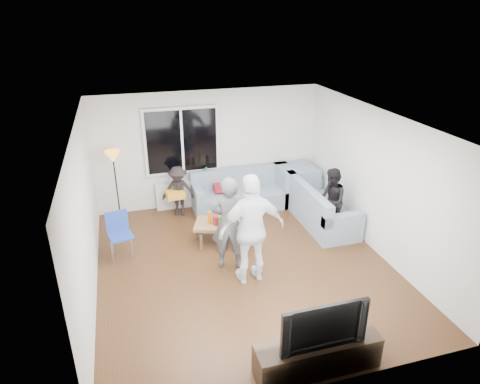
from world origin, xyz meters
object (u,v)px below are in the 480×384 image
object	(u,v)px
side_chair	(121,236)
floor_lamp	(117,188)
sofa_right_section	(322,204)
coffee_table	(224,232)
sofa_back_section	(244,190)
player_left	(229,223)
television	(321,322)
tv_console	(317,356)
player_right	(252,230)
spectator_right	(331,201)
spectator_back	(179,191)

from	to	relation	value
side_chair	floor_lamp	bearing A→B (deg)	76.45
floor_lamp	sofa_right_section	bearing A→B (deg)	-16.74
coffee_table	side_chair	xyz separation A→B (m)	(-1.91, -0.03, 0.23)
sofa_back_section	sofa_right_section	bearing A→B (deg)	-40.84
coffee_table	floor_lamp	bearing A→B (deg)	143.25
sofa_back_section	player_left	xyz separation A→B (m)	(-0.93, -2.22, 0.42)
side_chair	floor_lamp	size ratio (longest dim) A/B	0.55
side_chair	television	size ratio (longest dim) A/B	0.78
floor_lamp	tv_console	distance (m)	5.36
player_right	television	distance (m)	2.09
spectator_right	television	distance (m)	3.70
player_right	spectator_back	xyz separation A→B (m)	(-0.79, 2.73, -0.38)
sofa_back_section	coffee_table	world-z (taller)	sofa_back_section
side_chair	television	distance (m)	4.07
sofa_back_section	player_left	size ratio (longest dim) A/B	1.36
spectator_right	spectator_back	xyz separation A→B (m)	(-2.81, 1.57, -0.11)
side_chair	tv_console	xyz separation A→B (m)	(2.26, -3.37, -0.21)
floor_lamp	tv_console	size ratio (longest dim) A/B	0.97
sofa_back_section	side_chair	distance (m)	3.06
coffee_table	sofa_back_section	bearing A→B (deg)	59.43
spectator_right	sofa_back_section	bearing A→B (deg)	-124.29
spectator_right	tv_console	world-z (taller)	spectator_right
tv_console	television	bearing A→B (deg)	0.00
coffee_table	player_right	xyz separation A→B (m)	(0.14, -1.33, 0.74)
sofa_back_section	side_chair	world-z (taller)	side_chair
floor_lamp	spectator_back	bearing A→B (deg)	-1.29
spectator_back	side_chair	bearing A→B (deg)	-114.96
side_chair	spectator_back	bearing A→B (deg)	35.03
player_right	spectator_back	bearing A→B (deg)	-77.58
spectator_right	tv_console	xyz separation A→B (m)	(-1.81, -3.23, -0.45)
sofa_back_section	television	world-z (taller)	television
player_right	spectator_right	distance (m)	2.34
coffee_table	floor_lamp	distance (m)	2.46
player_left	spectator_right	world-z (taller)	player_left
coffee_table	spectator_back	world-z (taller)	spectator_back
floor_lamp	television	bearing A→B (deg)	-64.92
floor_lamp	spectator_right	size ratio (longest dim) A/B	1.17
player_right	spectator_right	world-z (taller)	player_right
side_chair	floor_lamp	xyz separation A→B (m)	(0.00, 1.46, 0.35)
side_chair	player_left	size ratio (longest dim) A/B	0.51
coffee_table	spectator_right	size ratio (longest dim) A/B	0.83
sofa_back_section	player_left	bearing A→B (deg)	-112.70
side_chair	player_right	bearing A→B (deg)	-45.85
spectator_right	tv_console	distance (m)	3.73
coffee_table	player_left	world-z (taller)	player_left
coffee_table	player_right	bearing A→B (deg)	-83.99
sofa_right_section	floor_lamp	xyz separation A→B (m)	(-4.07, 1.22, 0.36)
sofa_back_section	tv_console	size ratio (longest dim) A/B	1.44
floor_lamp	spectator_right	world-z (taller)	floor_lamp
coffee_table	player_left	bearing A→B (deg)	-97.92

